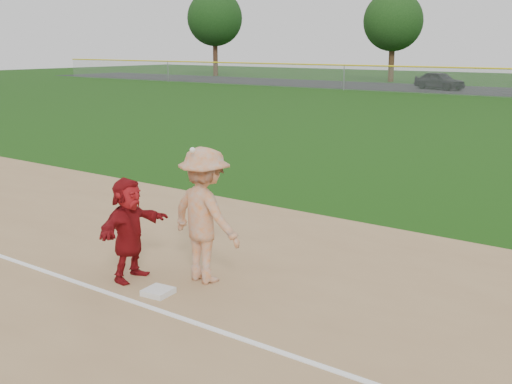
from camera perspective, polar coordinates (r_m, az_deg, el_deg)
The scene contains 8 objects.
ground at distance 9.78m, azimuth -5.36°, elevation -9.04°, with size 160.00×160.00×0.00m, color #163F0C.
foul_line at distance 9.24m, azimuth -8.75°, elevation -10.32°, with size 60.00×0.10×0.01m, color white.
first_base at distance 9.77m, azimuth -8.69°, elevation -8.75°, with size 0.39×0.39×0.09m, color silver.
base_runner at distance 10.24m, azimuth -11.25°, elevation -3.24°, with size 1.52×0.49×1.64m, color maroon.
car_left at distance 55.60m, azimuth 15.99°, elevation 9.51°, with size 1.73×4.30×1.47m, color black.
first_base_play at distance 9.95m, azimuth -4.56°, elevation -2.07°, with size 1.46×0.95×2.17m.
tree_0 at distance 77.23m, azimuth -3.68°, elevation 15.16°, with size 6.40×6.40×9.81m.
tree_1 at distance 66.01m, azimuth 12.11°, elevation 14.61°, with size 5.80×5.80×8.75m.
Camera 1 is at (6.15, -6.67, 3.66)m, focal length 45.00 mm.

